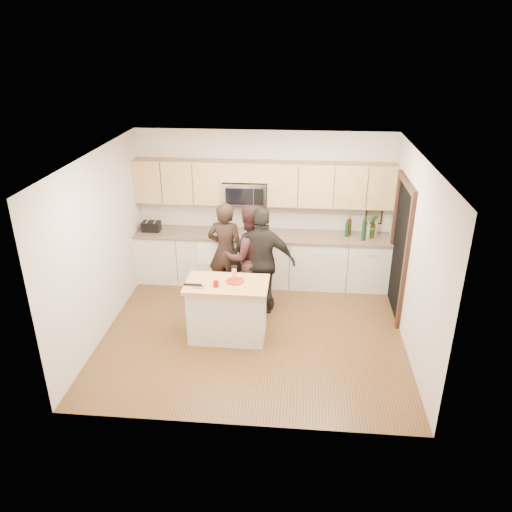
# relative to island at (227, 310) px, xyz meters

# --- Properties ---
(floor) EXTENTS (4.50, 4.50, 0.00)m
(floor) POSITION_rel_island_xyz_m (0.37, 0.15, -0.45)
(floor) COLOR brown
(floor) RESTS_ON ground
(room_shell) EXTENTS (4.52, 4.02, 2.71)m
(room_shell) POSITION_rel_island_xyz_m (0.37, 0.15, 1.28)
(room_shell) COLOR #C0B2A4
(room_shell) RESTS_ON ground
(back_cabinetry) EXTENTS (4.50, 0.66, 0.94)m
(back_cabinetry) POSITION_rel_island_xyz_m (0.37, 1.84, 0.02)
(back_cabinetry) COLOR beige
(back_cabinetry) RESTS_ON ground
(upper_cabinetry) EXTENTS (4.50, 0.33, 0.75)m
(upper_cabinetry) POSITION_rel_island_xyz_m (0.40, 1.98, 1.39)
(upper_cabinetry) COLOR tan
(upper_cabinetry) RESTS_ON ground
(microwave) EXTENTS (0.76, 0.41, 0.40)m
(microwave) POSITION_rel_island_xyz_m (0.06, 1.95, 1.20)
(microwave) COLOR silver
(microwave) RESTS_ON ground
(doorway) EXTENTS (0.06, 1.25, 2.20)m
(doorway) POSITION_rel_island_xyz_m (2.60, 1.05, 0.70)
(doorway) COLOR black
(doorway) RESTS_ON ground
(framed_picture) EXTENTS (0.30, 0.03, 0.38)m
(framed_picture) POSITION_rel_island_xyz_m (2.32, 2.13, 0.83)
(framed_picture) COLOR black
(framed_picture) RESTS_ON ground
(dish_towel) EXTENTS (0.34, 0.60, 0.48)m
(dish_towel) POSITION_rel_island_xyz_m (-0.58, 1.65, 0.35)
(dish_towel) COLOR white
(dish_towel) RESTS_ON ground
(island) EXTENTS (1.20, 0.71, 0.90)m
(island) POSITION_rel_island_xyz_m (0.00, 0.00, 0.00)
(island) COLOR beige
(island) RESTS_ON ground
(red_plate) EXTENTS (0.26, 0.26, 0.02)m
(red_plate) POSITION_rel_island_xyz_m (0.12, 0.05, 0.45)
(red_plate) COLOR #9B260E
(red_plate) RESTS_ON island
(box_grater) EXTENTS (0.08, 0.06, 0.21)m
(box_grater) POSITION_rel_island_xyz_m (0.10, 0.09, 0.57)
(box_grater) COLOR silver
(box_grater) RESTS_ON red_plate
(drink_glass) EXTENTS (0.08, 0.08, 0.09)m
(drink_glass) POSITION_rel_island_xyz_m (-0.14, -0.12, 0.49)
(drink_glass) COLOR maroon
(drink_glass) RESTS_ON island
(cutting_board) EXTENTS (0.25, 0.20, 0.02)m
(cutting_board) POSITION_rel_island_xyz_m (-0.41, -0.04, 0.45)
(cutting_board) COLOR tan
(cutting_board) RESTS_ON island
(tongs) EXTENTS (0.27, 0.03, 0.02)m
(tongs) POSITION_rel_island_xyz_m (-0.47, -0.14, 0.47)
(tongs) COLOR black
(tongs) RESTS_ON cutting_board
(knife) EXTENTS (0.20, 0.02, 0.01)m
(knife) POSITION_rel_island_xyz_m (-0.37, -0.20, 0.46)
(knife) COLOR silver
(knife) RESTS_ON cutting_board
(toaster) EXTENTS (0.32, 0.21, 0.17)m
(toaster) POSITION_rel_island_xyz_m (-1.62, 1.82, 0.57)
(toaster) COLOR black
(toaster) RESTS_ON back_cabinetry
(bottle_cluster) EXTENTS (0.55, 0.30, 0.42)m
(bottle_cluster) POSITION_rel_island_xyz_m (2.12, 1.84, 0.66)
(bottle_cluster) COLOR black
(bottle_cluster) RESTS_ON back_cabinetry
(orchid) EXTENTS (0.27, 0.23, 0.44)m
(orchid) POSITION_rel_island_xyz_m (2.25, 1.87, 0.70)
(orchid) COLOR #2B6C2D
(orchid) RESTS_ON back_cabinetry
(woman_left) EXTENTS (0.68, 0.50, 1.71)m
(woman_left) POSITION_rel_island_xyz_m (-0.19, 1.20, 0.40)
(woman_left) COLOR black
(woman_left) RESTS_ON ground
(woman_center) EXTENTS (1.05, 0.93, 1.78)m
(woman_center) POSITION_rel_island_xyz_m (0.23, 0.95, 0.43)
(woman_center) COLOR black
(woman_center) RESTS_ON ground
(woman_right) EXTENTS (1.07, 0.51, 1.78)m
(woman_right) POSITION_rel_island_xyz_m (0.46, 0.81, 0.43)
(woman_right) COLOR black
(woman_right) RESTS_ON ground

